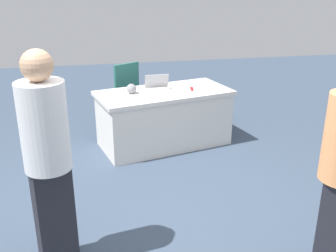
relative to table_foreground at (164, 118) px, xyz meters
The scene contains 7 objects.
ground_plane 1.87m from the table_foreground, 74.64° to the left, with size 14.40×14.40×0.00m, color #3D4C60.
table_foreground is the anchor object (origin of this frame).
chair_tucked_left 0.98m from the table_foreground, 60.54° to the right, with size 0.60×0.60×0.97m.
person_attendee_browsing 2.55m from the table_foreground, 59.01° to the left, with size 0.43×0.43×1.69m.
laptop_silver 0.41m from the table_foreground, ahead, with size 0.33×0.30×0.21m.
yarn_ball 0.61m from the table_foreground, ahead, with size 0.13×0.13×0.13m, color gray.
scissors_red 0.53m from the table_foreground, behind, with size 0.18×0.04×0.01m, color red.
Camera 1 is at (0.47, 3.06, 2.13)m, focal length 42.05 mm.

